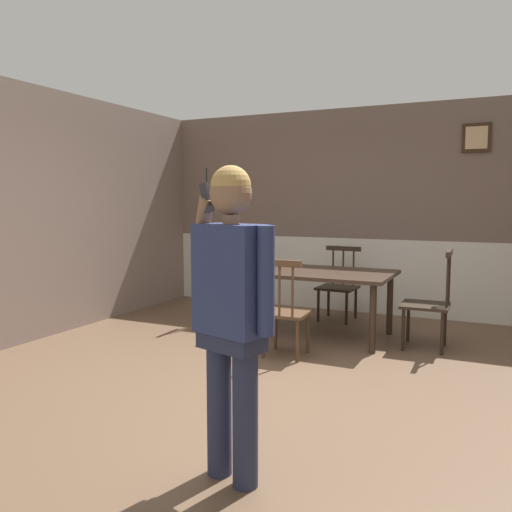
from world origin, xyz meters
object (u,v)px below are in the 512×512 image
at_px(dining_table, 315,278).
at_px(chair_opposite_corner, 338,285).
at_px(chair_near_window, 429,302).
at_px(chair_by_doorway, 285,310).
at_px(chair_at_table_head, 220,286).
at_px(person_figure, 232,302).

height_order(dining_table, chair_opposite_corner, chair_opposite_corner).
height_order(chair_near_window, chair_by_doorway, chair_near_window).
height_order(chair_at_table_head, chair_opposite_corner, chair_at_table_head).
relative_size(chair_near_window, chair_by_doorway, 1.06).
bearing_deg(chair_near_window, chair_opposite_corner, 51.92).
distance_m(dining_table, person_figure, 3.28).
relative_size(chair_by_doorway, person_figure, 0.57).
bearing_deg(chair_by_doorway, chair_at_table_head, 140.78).
bearing_deg(chair_near_window, chair_at_table_head, 88.05).
xyz_separation_m(dining_table, chair_near_window, (1.26, -0.01, -0.18)).
relative_size(dining_table, chair_at_table_head, 1.67).
bearing_deg(chair_near_window, chair_by_doorway, 124.16).
relative_size(chair_by_doorway, chair_opposite_corner, 1.04).
height_order(dining_table, chair_by_doorway, chair_by_doorway).
bearing_deg(chair_opposite_corner, chair_at_table_head, 38.54).
relative_size(dining_table, person_figure, 1.00).
relative_size(chair_opposite_corner, person_figure, 0.55).
bearing_deg(chair_by_doorway, chair_near_window, 33.00).
xyz_separation_m(chair_near_window, person_figure, (-0.64, -3.20, 0.51)).
height_order(dining_table, chair_at_table_head, chair_at_table_head).
height_order(dining_table, chair_near_window, chair_near_window).
relative_size(chair_at_table_head, chair_opposite_corner, 1.09).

